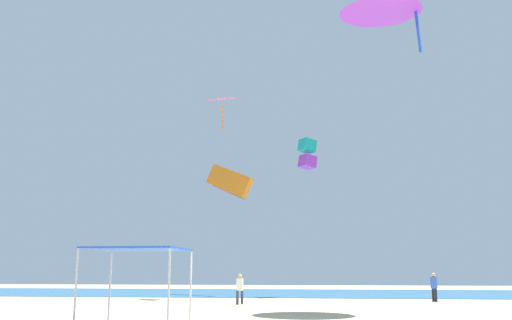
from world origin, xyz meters
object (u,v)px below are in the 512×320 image
at_px(kite_diamond_pink, 223,101).
at_px(kite_box_teal, 307,154).
at_px(kite_parafoil_orange, 229,181).
at_px(kite_delta_purple, 380,6).
at_px(person_near_tent, 240,286).
at_px(person_leftmost, 434,285).
at_px(canopy_tent, 138,252).

bearing_deg(kite_diamond_pink, kite_box_teal, 38.94).
relative_size(kite_box_teal, kite_parafoil_orange, 0.50).
bearing_deg(kite_diamond_pink, kite_delta_purple, -30.47).
bearing_deg(person_near_tent, kite_diamond_pink, 70.99).
distance_m(person_near_tent, person_leftmost, 11.98).
xyz_separation_m(kite_diamond_pink, kite_parafoil_orange, (-0.38, 5.02, -5.31)).
xyz_separation_m(person_near_tent, person_leftmost, (11.24, 4.15, 0.03)).
bearing_deg(kite_delta_purple, canopy_tent, 44.55).
bearing_deg(kite_diamond_pink, canopy_tent, -71.09).
bearing_deg(kite_diamond_pink, kite_parafoil_orange, 110.48).
xyz_separation_m(canopy_tent, kite_box_teal, (5.22, 22.73, 8.23)).
relative_size(kite_delta_purple, kite_parafoil_orange, 0.97).
bearing_deg(person_near_tent, kite_box_teal, 33.79).
bearing_deg(kite_parafoil_orange, kite_box_teal, 25.76).
xyz_separation_m(person_near_tent, kite_parafoil_orange, (-2.98, 12.88, 8.10)).
xyz_separation_m(canopy_tent, kite_diamond_pink, (-0.96, 20.14, 11.93)).
distance_m(kite_diamond_pink, kite_delta_purple, 15.51).
relative_size(person_near_tent, kite_parafoil_orange, 0.35).
distance_m(person_near_tent, kite_parafoil_orange, 15.51).
bearing_deg(person_leftmost, person_near_tent, -89.63).
distance_m(kite_box_teal, kite_delta_purple, 15.36).
xyz_separation_m(canopy_tent, kite_delta_purple, (9.65, 8.90, 13.21)).
relative_size(person_leftmost, kite_parafoil_orange, 0.37).
xyz_separation_m(canopy_tent, person_near_tent, (1.64, 12.27, -1.48)).
bearing_deg(kite_parafoil_orange, canopy_tent, -40.92).
bearing_deg(kite_delta_purple, kite_diamond_pink, -44.78).
bearing_deg(kite_delta_purple, person_near_tent, -20.99).
distance_m(kite_diamond_pink, kite_parafoil_orange, 7.32).
distance_m(person_near_tent, kite_delta_purple, 17.06).
bearing_deg(kite_parafoil_orange, person_near_tent, -30.92).
xyz_separation_m(canopy_tent, person_leftmost, (12.89, 16.42, -1.45)).
relative_size(kite_diamond_pink, kite_parafoil_orange, 0.55).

